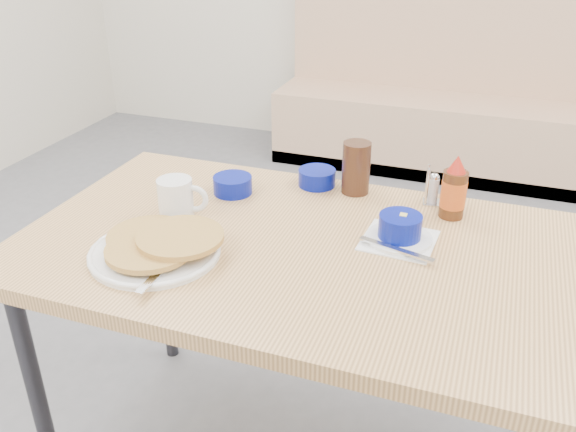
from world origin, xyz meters
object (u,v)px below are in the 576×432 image
(grits_setting, at_px, (400,230))
(syrup_bottle, at_px, (454,191))
(butter_bowl, at_px, (317,178))
(condiment_caddy, at_px, (440,191))
(pancake_plate, at_px, (158,246))
(amber_tumbler, at_px, (356,168))
(booth_bench, at_px, (434,110))
(dining_table, at_px, (306,267))
(coffee_mug, at_px, (177,198))
(creamer_bowl, at_px, (233,185))

(grits_setting, relative_size, syrup_bottle, 1.12)
(butter_bowl, relative_size, condiment_caddy, 1.03)
(pancake_plate, distance_m, amber_tumbler, 0.61)
(syrup_bottle, bearing_deg, grits_setting, -119.94)
(booth_bench, height_order, pancake_plate, booth_bench)
(grits_setting, bearing_deg, syrup_bottle, 60.06)
(booth_bench, bearing_deg, syrup_bottle, -82.25)
(dining_table, xyz_separation_m, amber_tumbler, (0.03, 0.33, 0.14))
(booth_bench, distance_m, grits_setting, 2.49)
(coffee_mug, bearing_deg, creamer_bowl, 67.25)
(pancake_plate, relative_size, condiment_caddy, 3.11)
(grits_setting, distance_m, butter_bowl, 0.38)
(butter_bowl, bearing_deg, syrup_bottle, -10.14)
(grits_setting, bearing_deg, booth_bench, 94.80)
(dining_table, distance_m, pancake_plate, 0.36)
(dining_table, relative_size, condiment_caddy, 13.40)
(booth_bench, distance_m, creamer_bowl, 2.38)
(creamer_bowl, xyz_separation_m, butter_bowl, (0.21, 0.13, -0.00))
(booth_bench, bearing_deg, grits_setting, -85.20)
(creamer_bowl, height_order, amber_tumbler, amber_tumbler)
(pancake_plate, distance_m, coffee_mug, 0.20)
(booth_bench, height_order, creamer_bowl, booth_bench)
(condiment_caddy, bearing_deg, syrup_bottle, -68.88)
(pancake_plate, relative_size, coffee_mug, 2.45)
(dining_table, height_order, condiment_caddy, condiment_caddy)
(pancake_plate, xyz_separation_m, amber_tumbler, (0.35, 0.49, 0.05))
(creamer_bowl, relative_size, condiment_caddy, 1.05)
(butter_bowl, bearing_deg, creamer_bowl, -147.91)
(dining_table, bearing_deg, amber_tumbler, 84.15)
(booth_bench, xyz_separation_m, amber_tumbler, (0.03, -2.20, 0.48))
(amber_tumbler, bearing_deg, coffee_mug, -142.83)
(amber_tumbler, relative_size, syrup_bottle, 0.87)
(booth_bench, height_order, amber_tumbler, booth_bench)
(booth_bench, relative_size, butter_bowl, 17.69)
(dining_table, height_order, butter_bowl, butter_bowl)
(coffee_mug, distance_m, creamer_bowl, 0.20)
(pancake_plate, relative_size, syrup_bottle, 1.91)
(amber_tumbler, bearing_deg, pancake_plate, -125.00)
(booth_bench, distance_m, dining_table, 2.56)
(grits_setting, relative_size, butter_bowl, 1.77)
(butter_bowl, bearing_deg, booth_bench, 87.87)
(butter_bowl, relative_size, syrup_bottle, 0.63)
(booth_bench, bearing_deg, pancake_plate, -96.61)
(grits_setting, xyz_separation_m, butter_bowl, (-0.29, 0.25, -0.01))
(dining_table, height_order, grits_setting, grits_setting)
(amber_tumbler, xyz_separation_m, condiment_caddy, (0.24, 0.00, -0.04))
(pancake_plate, bearing_deg, grits_setting, 26.09)
(grits_setting, xyz_separation_m, condiment_caddy, (0.06, 0.25, 0.01))
(creamer_bowl, bearing_deg, amber_tumbler, 20.91)
(booth_bench, relative_size, pancake_plate, 5.84)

